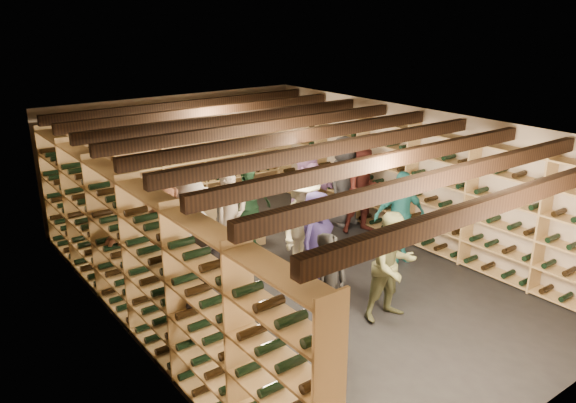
% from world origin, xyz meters
% --- Properties ---
extents(ground, '(8.00, 8.00, 0.00)m').
position_xyz_m(ground, '(0.00, 0.00, 0.00)').
color(ground, black).
rests_on(ground, ground).
extents(walls, '(5.52, 8.02, 2.40)m').
position_xyz_m(walls, '(0.00, 0.00, 1.20)').
color(walls, '#C1AC96').
rests_on(walls, ground).
extents(ceiling, '(5.50, 8.00, 0.01)m').
position_xyz_m(ceiling, '(0.00, 0.00, 2.40)').
color(ceiling, beige).
rests_on(ceiling, walls).
extents(ceiling_joists, '(5.40, 7.12, 0.18)m').
position_xyz_m(ceiling_joists, '(0.00, 0.00, 2.26)').
color(ceiling_joists, black).
rests_on(ceiling_joists, ground).
extents(wine_rack_left, '(0.32, 7.50, 2.15)m').
position_xyz_m(wine_rack_left, '(-2.57, 0.00, 1.08)').
color(wine_rack_left, '#9D7B4C').
rests_on(wine_rack_left, ground).
extents(wine_rack_right, '(0.32, 7.50, 2.15)m').
position_xyz_m(wine_rack_right, '(2.57, 0.00, 1.08)').
color(wine_rack_right, '#9D7B4C').
rests_on(wine_rack_right, ground).
extents(wine_rack_back, '(4.70, 0.30, 2.15)m').
position_xyz_m(wine_rack_back, '(0.00, 3.83, 1.07)').
color(wine_rack_back, '#9D7B4C').
rests_on(wine_rack_back, ground).
extents(crate_stack_left, '(0.50, 0.33, 0.68)m').
position_xyz_m(crate_stack_left, '(-0.58, 2.05, 0.34)').
color(crate_stack_left, tan).
rests_on(crate_stack_left, ground).
extents(crate_stack_right, '(0.54, 0.39, 0.51)m').
position_xyz_m(crate_stack_right, '(0.16, 1.57, 0.26)').
color(crate_stack_right, tan).
rests_on(crate_stack_right, ground).
extents(crate_loose, '(0.52, 0.36, 0.17)m').
position_xyz_m(crate_loose, '(1.18, 1.30, 0.09)').
color(crate_loose, tan).
rests_on(crate_loose, ground).
extents(person_0, '(0.95, 0.75, 1.71)m').
position_xyz_m(person_0, '(-2.18, -1.25, 0.85)').
color(person_0, black).
rests_on(person_0, ground).
extents(person_1, '(0.61, 0.48, 1.49)m').
position_xyz_m(person_1, '(-0.80, -1.72, 0.74)').
color(person_1, black).
rests_on(person_1, ground).
extents(person_2, '(0.81, 0.67, 1.52)m').
position_xyz_m(person_2, '(0.30, -1.74, 0.76)').
color(person_2, '#505433').
rests_on(person_2, ground).
extents(person_3, '(1.19, 0.96, 1.60)m').
position_xyz_m(person_3, '(0.29, 0.21, 0.80)').
color(person_3, beige).
rests_on(person_3, ground).
extents(person_4, '(0.98, 0.67, 1.55)m').
position_xyz_m(person_4, '(1.78, -0.49, 0.77)').
color(person_4, teal).
rests_on(person_4, ground).
extents(person_5, '(1.75, 1.01, 1.80)m').
position_xyz_m(person_5, '(-1.83, 0.74, 0.90)').
color(person_5, brown).
rests_on(person_5, ground).
extents(person_6, '(0.85, 0.70, 1.50)m').
position_xyz_m(person_6, '(0.09, -0.38, 0.75)').
color(person_6, '#241D4B').
rests_on(person_6, ground).
extents(person_7, '(0.66, 0.49, 1.66)m').
position_xyz_m(person_7, '(-0.57, 0.97, 0.83)').
color(person_7, gray).
rests_on(person_7, ground).
extents(person_8, '(0.97, 0.88, 1.64)m').
position_xyz_m(person_8, '(2.18, 0.75, 0.82)').
color(person_8, '#431915').
rests_on(person_8, ground).
extents(person_9, '(1.07, 0.63, 1.63)m').
position_xyz_m(person_9, '(-1.30, 0.89, 0.81)').
color(person_9, '#AAA29B').
rests_on(person_9, ground).
extents(person_10, '(0.92, 0.40, 1.55)m').
position_xyz_m(person_10, '(-0.04, 1.30, 0.77)').
color(person_10, '#21482E').
rests_on(person_10, ground).
extents(person_11, '(1.48, 0.90, 1.52)m').
position_xyz_m(person_11, '(1.28, 1.30, 0.76)').
color(person_11, '#7F578D').
rests_on(person_11, ground).
extents(person_12, '(0.97, 0.74, 1.76)m').
position_xyz_m(person_12, '(2.18, 1.30, 0.88)').
color(person_12, '#2F2F33').
rests_on(person_12, ground).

